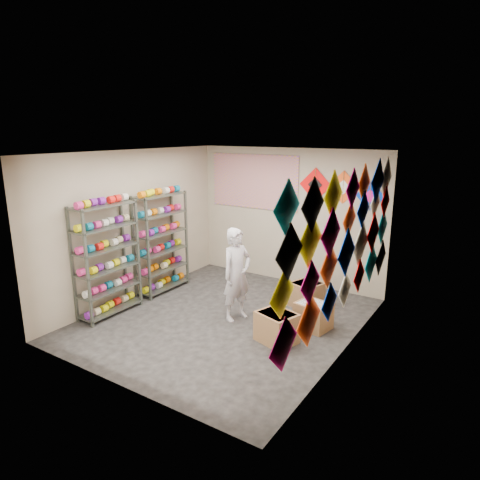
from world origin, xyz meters
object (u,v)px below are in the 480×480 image
Objects in this scene: carton_b at (313,316)px; carton_c at (307,294)px; shelf_rack_front at (107,260)px; carton_a at (277,327)px; shelf_rack_back at (161,243)px; shopkeeper at (237,274)px.

carton_c is (-0.45, 0.75, 0.01)m from carton_b.
shelf_rack_front is 3.01m from carton_a.
carton_a is 1.07× the size of carton_b.
shelf_rack_back is at bearing 90.00° from shelf_rack_front.
shopkeeper is (1.92, 0.99, -0.18)m from shelf_rack_front.
carton_a is 1.09× the size of carton_c.
shopkeeper reaches higher than carton_c.
shelf_rack_front reaches higher than carton_b.
shelf_rack_back is at bearing 96.84° from shopkeeper.
shelf_rack_front is at bearing 133.27° from shopkeeper.
shelf_rack_back reaches higher than shopkeeper.
carton_c is (2.68, 2.08, -0.73)m from shelf_rack_front.
carton_a reaches higher than carton_b.
shelf_rack_front is at bearing -90.00° from shelf_rack_back.
shelf_rack_back is 2.88m from carton_c.
shopkeeper is at bearing -9.15° from shelf_rack_back.
carton_b is (0.27, 0.70, -0.02)m from carton_a.
shopkeeper reaches higher than carton_a.
carton_a is (0.93, -0.36, -0.54)m from shopkeeper.
shelf_rack_front is at bearing -150.02° from carton_a.
shelf_rack_back is 3.21m from carton_b.
shelf_rack_front is at bearing -123.46° from carton_c.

